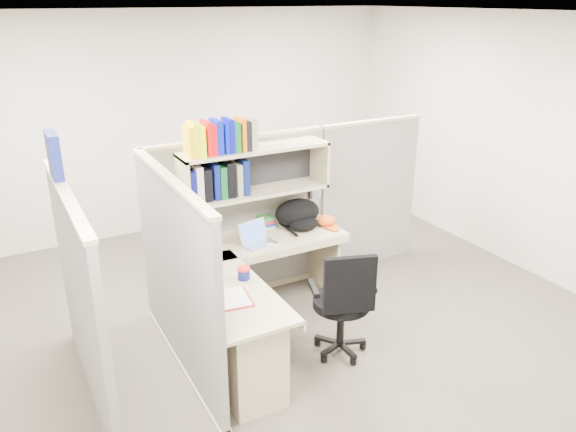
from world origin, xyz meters
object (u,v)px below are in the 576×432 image
desk (253,322)px  backpack (300,215)px  laptop (260,234)px  task_chair (342,319)px  snack_canister (244,273)px

desk → backpack: 1.36m
laptop → task_chair: 1.06m
backpack → laptop: bearing=-142.6°
laptop → backpack: size_ratio=0.64×
snack_canister → task_chair: size_ratio=0.10×
snack_canister → desk: bearing=-95.0°
backpack → task_chair: 1.21m
task_chair → laptop: bearing=109.3°
laptop → backpack: (0.52, 0.18, 0.03)m
desk → task_chair: 0.75m
desk → snack_canister: snack_canister is taller
laptop → task_chair: task_chair is taller
desk → laptop: laptop is taller
task_chair → desk: bearing=166.0°
backpack → snack_canister: bearing=-123.9°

